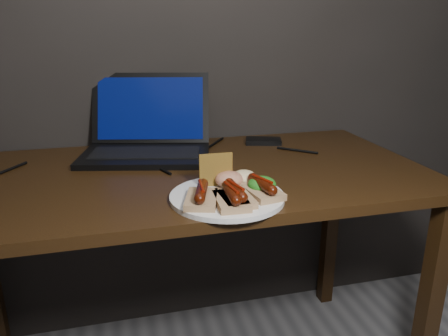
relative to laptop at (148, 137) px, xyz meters
The scene contains 13 objects.
desk 0.27m from the laptop, 67.79° to the right, with size 1.40×0.70×0.75m.
laptop is the anchor object (origin of this frame).
hard_drive 0.41m from the laptop, ahead, with size 0.12×0.07×0.02m, color black.
desk_cables 0.10m from the laptop, 62.02° to the right, with size 1.02×0.36×0.01m.
plate 0.47m from the laptop, 71.50° to the right, with size 0.28×0.28×0.01m, color white.
bread_sausage_left 0.49m from the laptop, 80.55° to the right, with size 0.10×0.13×0.04m.
bread_sausage_center 0.52m from the laptop, 72.30° to the right, with size 0.07×0.12×0.04m.
bread_sausage_right 0.52m from the laptop, 63.92° to the right, with size 0.09×0.13×0.04m.
bread_sausage_extra 0.53m from the laptop, 74.21° to the right, with size 0.08×0.12×0.04m.
crispbread 0.40m from the laptop, 70.03° to the right, with size 0.09×0.01×0.09m, color #A5812D.
salad_greens 0.51m from the laptop, 62.25° to the right, with size 0.07×0.07×0.04m, color #175C12.
salsa_mound 0.43m from the laptop, 66.98° to the right, with size 0.07×0.07×0.04m, color #A11610.
coleslaw_mound 0.44m from the laptop, 61.15° to the right, with size 0.06×0.06×0.04m, color white.
Camera 1 is at (-0.19, 0.20, 1.16)m, focal length 35.00 mm.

